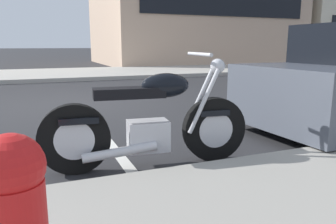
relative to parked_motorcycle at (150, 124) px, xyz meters
name	(u,v)px	position (x,y,z in m)	size (l,w,h in m)	color
ground_plane	(79,104)	(-0.22, 4.01, -0.44)	(260.00, 260.00, 0.00)	#28282B
sidewalk_far_curb	(295,67)	(11.78, 10.86, -0.37)	(120.00, 5.00, 0.14)	#ADA89E
parking_stall_stripe	(123,160)	(-0.22, 0.26, -0.44)	(0.12, 2.20, 0.01)	silver
parked_motorcycle	(150,124)	(0.00, 0.00, 0.00)	(2.09, 0.62, 1.13)	black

